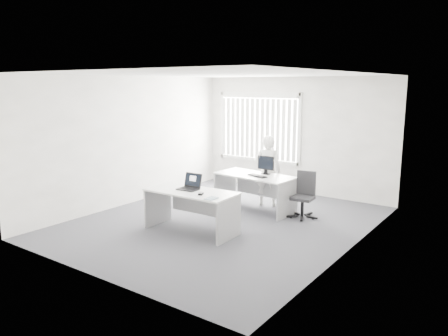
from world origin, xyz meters
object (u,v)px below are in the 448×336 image
Objects in this scene: person at (268,171)px; monitor at (266,165)px; desk_far at (255,185)px; desk_near at (191,202)px; office_chair at (303,203)px; laptop at (188,182)px.

person is 0.35m from monitor.
person is at bearing 89.74° from desk_far.
desk_near is at bearing -91.38° from desk_far.
monitor reaches higher than desk_near.
person is at bearing 114.26° from monitor.
person is (-1.02, 0.34, 0.49)m from office_chair.
desk_near is 1.84m from desk_far.
office_chair is 2.54× the size of laptop.
office_chair is 1.18m from person.
office_chair is at bearing 51.91° from laptop.
monitor is at bearing 78.38° from desk_near.
monitor is at bearing 55.02° from desk_far.
laptop is at bearing -100.47° from monitor.
monitor is (0.16, 0.19, 0.41)m from desk_far.
desk_near is 2.09m from monitor.
person reaches higher than desk_near.
office_chair is at bearing 139.56° from person.
laptop is at bearing -130.66° from office_chair.
laptop reaches higher than desk_far.
office_chair is 0.59× the size of person.
person reaches higher than office_chair.
monitor is (0.36, 2.02, 0.41)m from desk_near.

